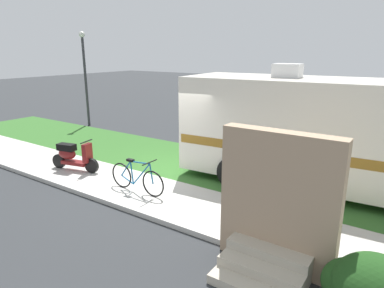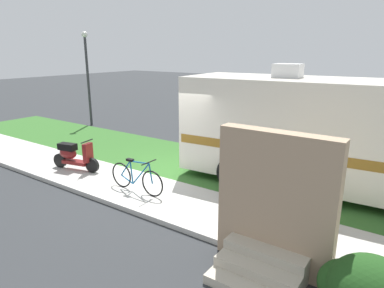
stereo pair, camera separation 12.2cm
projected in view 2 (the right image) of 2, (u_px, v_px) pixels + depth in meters
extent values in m
plane|color=#2D3033|center=(167.00, 179.00, 9.97)|extent=(80.00, 80.00, 0.00)
cube|color=beige|center=(138.00, 190.00, 9.01)|extent=(24.00, 2.00, 0.12)
cube|color=#336628|center=(195.00, 164.00, 11.15)|extent=(24.00, 3.40, 0.08)
cube|color=silver|center=(328.00, 131.00, 8.77)|extent=(7.75, 2.90, 2.63)
cube|color=#8C601E|center=(326.00, 146.00, 8.87)|extent=(7.60, 2.91, 0.24)
cube|color=silver|center=(288.00, 71.00, 8.93)|extent=(0.74, 0.65, 0.36)
cylinder|color=black|center=(262.00, 152.00, 11.04)|extent=(0.92, 0.34, 0.90)
cylinder|color=black|center=(234.00, 173.00, 9.17)|extent=(0.92, 0.34, 0.90)
cylinder|color=black|center=(92.00, 165.00, 10.10)|extent=(0.45, 0.19, 0.44)
cylinder|color=black|center=(60.00, 160.00, 10.54)|extent=(0.45, 0.19, 0.44)
cube|color=maroon|center=(76.00, 162.00, 10.31)|extent=(0.89, 0.46, 0.10)
cube|color=black|center=(67.00, 147.00, 10.29)|extent=(0.60, 0.38, 0.20)
ellipsoid|color=maroon|center=(68.00, 153.00, 10.34)|extent=(0.65, 0.42, 0.36)
cube|color=maroon|center=(88.00, 153.00, 10.04)|extent=(0.21, 0.34, 0.56)
cylinder|color=black|center=(87.00, 141.00, 9.95)|extent=(0.14, 0.50, 0.04)
sphere|color=white|center=(87.00, 147.00, 9.99)|extent=(0.12, 0.12, 0.12)
torus|color=black|center=(152.00, 184.00, 8.39)|extent=(0.68, 0.04, 0.68)
torus|color=black|center=(121.00, 175.00, 8.97)|extent=(0.68, 0.04, 0.68)
cylinder|color=#1E6699|center=(141.00, 174.00, 8.55)|extent=(0.61, 0.04, 0.68)
cylinder|color=#1E6699|center=(132.00, 172.00, 8.73)|extent=(0.10, 0.04, 0.61)
cylinder|color=#1E6699|center=(139.00, 162.00, 8.49)|extent=(0.65, 0.04, 0.09)
cylinder|color=#1E6699|center=(127.00, 179.00, 8.88)|extent=(0.42, 0.04, 0.19)
cylinder|color=#1E6699|center=(126.00, 168.00, 8.82)|extent=(0.37, 0.04, 0.47)
cylinder|color=#1E6699|center=(151.00, 174.00, 8.35)|extent=(0.12, 0.04, 0.51)
cube|color=black|center=(130.00, 160.00, 8.66)|extent=(0.20, 0.10, 0.06)
cylinder|color=black|center=(149.00, 162.00, 8.29)|extent=(0.03, 0.52, 0.03)
cube|color=#BCB29E|center=(256.00, 279.00, 5.47)|extent=(1.40, 0.96, 0.16)
cube|color=#BCB29E|center=(260.00, 266.00, 5.55)|extent=(1.40, 0.64, 0.16)
cube|color=#BCB29E|center=(265.00, 253.00, 5.63)|extent=(1.40, 0.32, 0.16)
cube|color=tan|center=(275.00, 202.00, 5.67)|extent=(2.00, 0.30, 2.40)
ellipsoid|color=#1E4719|center=(349.00, 286.00, 4.83)|extent=(0.87, 0.78, 0.74)
cylinder|color=#B2B2B7|center=(296.00, 218.00, 7.18)|extent=(0.07, 0.07, 0.18)
cylinder|color=#B2B2B7|center=(296.00, 214.00, 7.15)|extent=(0.03, 0.03, 0.04)
cylinder|color=black|center=(297.00, 213.00, 7.14)|extent=(0.03, 0.03, 0.01)
cylinder|color=navy|center=(335.00, 228.00, 6.77)|extent=(0.07, 0.07, 0.22)
cylinder|color=navy|center=(336.00, 222.00, 6.73)|extent=(0.03, 0.03, 0.04)
cylinder|color=black|center=(336.00, 221.00, 6.73)|extent=(0.04, 0.04, 0.02)
cylinder|color=#333338|center=(88.00, 83.00, 16.52)|extent=(0.12, 0.12, 4.23)
sphere|color=silver|center=(84.00, 34.00, 15.93)|extent=(0.28, 0.28, 0.28)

